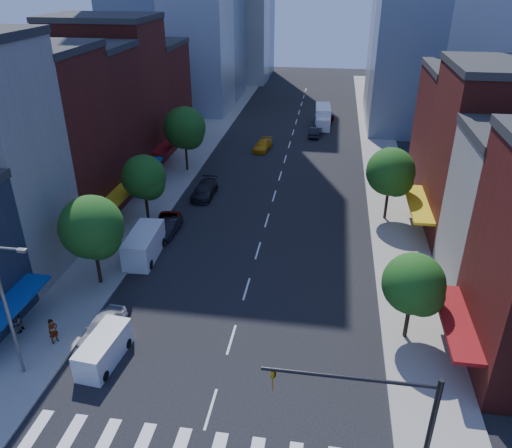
% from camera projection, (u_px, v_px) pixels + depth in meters
% --- Properties ---
extents(ground, '(220.00, 220.00, 0.00)m').
position_uv_depth(ground, '(211.00, 409.00, 28.19)').
color(ground, black).
rests_on(ground, ground).
extents(sidewalk_left, '(5.00, 120.00, 0.15)m').
position_uv_depth(sidewalk_left, '(188.00, 159.00, 65.01)').
color(sidewalk_left, gray).
rests_on(sidewalk_left, ground).
extents(sidewalk_right, '(5.00, 120.00, 0.15)m').
position_uv_depth(sidewalk_right, '(384.00, 169.00, 61.63)').
color(sidewalk_right, gray).
rests_on(sidewalk_right, ground).
extents(bldg_left_2, '(12.00, 9.00, 16.00)m').
position_uv_depth(bldg_left_2, '(34.00, 143.00, 45.39)').
color(bldg_left_2, '#5A1B15').
rests_on(bldg_left_2, ground).
extents(bldg_left_3, '(12.00, 8.00, 15.00)m').
position_uv_depth(bldg_left_3, '(79.00, 123.00, 53.10)').
color(bldg_left_3, '#531814').
rests_on(bldg_left_3, ground).
extents(bldg_left_4, '(12.00, 9.00, 17.00)m').
position_uv_depth(bldg_left_4, '(110.00, 96.00, 60.11)').
color(bldg_left_4, '#5A1B15').
rests_on(bldg_left_4, ground).
extents(bldg_left_5, '(12.00, 10.00, 13.00)m').
position_uv_depth(bldg_left_5, '(140.00, 95.00, 69.38)').
color(bldg_left_5, '#531814').
rests_on(bldg_left_5, ground).
extents(bldg_right_2, '(12.00, 10.00, 15.00)m').
position_uv_depth(bldg_right_2, '(509.00, 159.00, 43.03)').
color(bldg_right_2, '#5A1B15').
rests_on(bldg_right_2, ground).
extents(bldg_right_3, '(12.00, 10.00, 13.00)m').
position_uv_depth(bldg_right_3, '(478.00, 136.00, 52.28)').
color(bldg_right_3, '#531814').
rests_on(bldg_right_3, ground).
extents(streetlight, '(2.25, 0.25, 9.00)m').
position_uv_depth(streetlight, '(8.00, 303.00, 28.25)').
color(streetlight, slate).
rests_on(streetlight, sidewalk_left).
extents(tree_left_near, '(4.80, 4.80, 7.30)m').
position_uv_depth(tree_left_near, '(93.00, 230.00, 37.10)').
color(tree_left_near, black).
rests_on(tree_left_near, sidewalk_left).
extents(tree_left_mid, '(4.20, 4.20, 6.65)m').
position_uv_depth(tree_left_mid, '(145.00, 179.00, 46.93)').
color(tree_left_mid, black).
rests_on(tree_left_mid, sidewalk_left).
extents(tree_left_far, '(5.00, 5.00, 7.75)m').
position_uv_depth(tree_left_far, '(186.00, 130.00, 58.93)').
color(tree_left_far, black).
rests_on(tree_left_far, sidewalk_left).
extents(tree_right_near, '(4.00, 4.00, 6.20)m').
position_uv_depth(tree_right_near, '(416.00, 287.00, 31.67)').
color(tree_right_near, black).
rests_on(tree_right_near, sidewalk_right).
extents(tree_right_far, '(4.60, 4.60, 7.20)m').
position_uv_depth(tree_right_far, '(392.00, 174.00, 47.19)').
color(tree_right_far, black).
rests_on(tree_right_far, sidewalk_right).
extents(parked_car_front, '(2.20, 4.59, 1.51)m').
position_uv_depth(parked_car_front, '(102.00, 327.00, 33.43)').
color(parked_car_front, '#B3B3B8').
rests_on(parked_car_front, ground).
extents(parked_car_second, '(1.62, 4.12, 1.34)m').
position_uv_depth(parked_car_second, '(169.00, 227.00, 46.54)').
color(parked_car_second, black).
rests_on(parked_car_second, ground).
extents(parked_car_third, '(2.42, 4.83, 1.31)m').
position_uv_depth(parked_car_third, '(166.00, 224.00, 47.19)').
color(parked_car_third, '#999999').
rests_on(parked_car_third, ground).
extents(parked_car_rear, '(2.20, 5.24, 1.51)m').
position_uv_depth(parked_car_rear, '(204.00, 190.00, 54.15)').
color(parked_car_rear, black).
rests_on(parked_car_rear, ground).
extents(cargo_van_near, '(2.16, 4.56, 1.88)m').
position_uv_depth(cargo_van_near, '(103.00, 350.00, 31.14)').
color(cargo_van_near, silver).
rests_on(cargo_van_near, ground).
extents(cargo_van_far, '(2.49, 5.64, 2.36)m').
position_uv_depth(cargo_van_far, '(144.00, 246.00, 42.43)').
color(cargo_van_far, white).
rests_on(cargo_van_far, ground).
extents(taxi, '(2.48, 4.81, 1.34)m').
position_uv_depth(taxi, '(263.00, 145.00, 68.06)').
color(taxi, orange).
rests_on(taxi, ground).
extents(traffic_car_oncoming, '(1.89, 4.37, 1.40)m').
position_uv_depth(traffic_car_oncoming, '(315.00, 132.00, 73.46)').
color(traffic_car_oncoming, black).
rests_on(traffic_car_oncoming, ground).
extents(traffic_car_far, '(2.12, 4.27, 1.40)m').
position_uv_depth(traffic_car_far, '(328.00, 118.00, 80.14)').
color(traffic_car_far, '#999999').
rests_on(traffic_car_far, ground).
extents(box_truck, '(2.66, 7.61, 3.02)m').
position_uv_depth(box_truck, '(323.00, 117.00, 78.08)').
color(box_truck, white).
rests_on(box_truck, ground).
extents(pedestrian_near, '(0.70, 0.78, 1.80)m').
position_uv_depth(pedestrian_near, '(53.00, 331.00, 32.65)').
color(pedestrian_near, '#999999').
rests_on(pedestrian_near, sidewalk_left).
extents(pedestrian_far, '(0.66, 0.83, 1.65)m').
position_uv_depth(pedestrian_far, '(17.00, 322.00, 33.58)').
color(pedestrian_far, '#999999').
rests_on(pedestrian_far, sidewalk_left).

